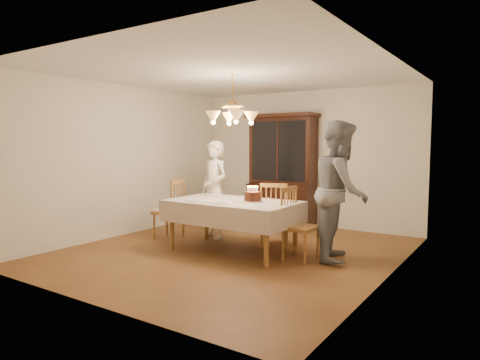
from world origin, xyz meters
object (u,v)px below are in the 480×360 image
Objects in this scene: dining_table at (233,206)px; birthday_cake at (253,197)px; chair_far_side at (275,218)px; china_hutch at (282,172)px; elderly_woman at (214,189)px.

dining_table is 0.34m from birthday_cake.
chair_far_side is at bearing 84.20° from birthday_cake.
birthday_cake is at bearing -95.80° from chair_far_side.
elderly_woman is (-0.42, -1.64, -0.22)m from china_hutch.
chair_far_side reaches higher than dining_table.
dining_table is at bearing -80.49° from china_hutch.
dining_table is 6.33× the size of birthday_cake.
china_hutch reaches higher than chair_far_side.
china_hutch is 2.16× the size of chair_far_side.
elderly_woman is 1.22m from birthday_cake.
china_hutch is at bearing 93.97° from elderly_woman.
dining_table is 2.31m from china_hutch.
birthday_cake reaches higher than dining_table.
dining_table is at bearing -165.71° from birthday_cake.
dining_table is 0.77m from chair_far_side.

